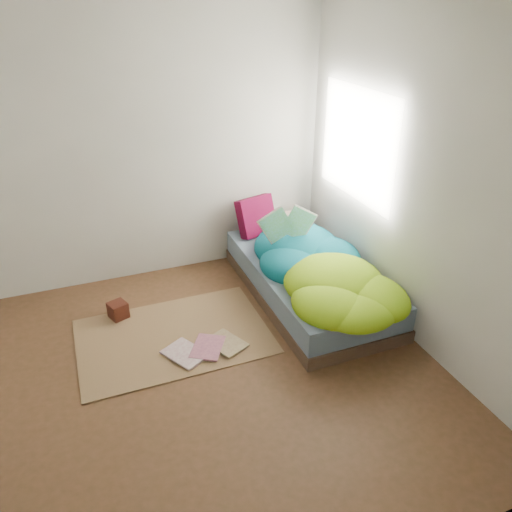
{
  "coord_description": "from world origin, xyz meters",
  "views": [
    {
      "loc": [
        -0.75,
        -2.93,
        2.64
      ],
      "look_at": [
        0.69,
        0.75,
        0.53
      ],
      "focal_mm": 35.0,
      "sensor_mm": 36.0,
      "label": 1
    }
  ],
  "objects_px": {
    "bed": "(308,281)",
    "wooden_box": "(118,310)",
    "open_book": "(288,215)",
    "floor_book_a": "(174,362)",
    "pillow_magenta": "(256,216)",
    "floor_book_b": "(193,346)"
  },
  "relations": [
    {
      "from": "bed",
      "to": "wooden_box",
      "type": "bearing_deg",
      "value": 170.81
    },
    {
      "from": "open_book",
      "to": "wooden_box",
      "type": "bearing_deg",
      "value": -177.2
    },
    {
      "from": "floor_book_a",
      "to": "open_book",
      "type": "bearing_deg",
      "value": -1.64
    },
    {
      "from": "pillow_magenta",
      "to": "floor_book_b",
      "type": "distance_m",
      "value": 1.69
    },
    {
      "from": "pillow_magenta",
      "to": "floor_book_a",
      "type": "bearing_deg",
      "value": -148.11
    },
    {
      "from": "pillow_magenta",
      "to": "wooden_box",
      "type": "height_order",
      "value": "pillow_magenta"
    },
    {
      "from": "bed",
      "to": "open_book",
      "type": "bearing_deg",
      "value": 133.45
    },
    {
      "from": "pillow_magenta",
      "to": "floor_book_a",
      "type": "distance_m",
      "value": 1.91
    },
    {
      "from": "bed",
      "to": "open_book",
      "type": "xyz_separation_m",
      "value": [
        -0.16,
        0.17,
        0.65
      ]
    },
    {
      "from": "pillow_magenta",
      "to": "floor_book_a",
      "type": "relative_size",
      "value": 1.17
    },
    {
      "from": "floor_book_a",
      "to": "floor_book_b",
      "type": "distance_m",
      "value": 0.24
    },
    {
      "from": "floor_book_a",
      "to": "bed",
      "type": "bearing_deg",
      "value": -9.92
    },
    {
      "from": "open_book",
      "to": "floor_book_b",
      "type": "bearing_deg",
      "value": -145.91
    },
    {
      "from": "bed",
      "to": "wooden_box",
      "type": "distance_m",
      "value": 1.79
    },
    {
      "from": "open_book",
      "to": "floor_book_a",
      "type": "distance_m",
      "value": 1.66
    },
    {
      "from": "bed",
      "to": "floor_book_a",
      "type": "xyz_separation_m",
      "value": [
        -1.45,
        -0.52,
        -0.14
      ]
    },
    {
      "from": "floor_book_a",
      "to": "floor_book_b",
      "type": "relative_size",
      "value": 1.06
    },
    {
      "from": "open_book",
      "to": "floor_book_b",
      "type": "distance_m",
      "value": 1.46
    },
    {
      "from": "open_book",
      "to": "wooden_box",
      "type": "relative_size",
      "value": 3.03
    },
    {
      "from": "pillow_magenta",
      "to": "floor_book_b",
      "type": "bearing_deg",
      "value": -146.07
    },
    {
      "from": "pillow_magenta",
      "to": "open_book",
      "type": "xyz_separation_m",
      "value": [
        0.05,
        -0.67,
        0.28
      ]
    },
    {
      "from": "bed",
      "to": "floor_book_b",
      "type": "relative_size",
      "value": 6.15
    }
  ]
}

